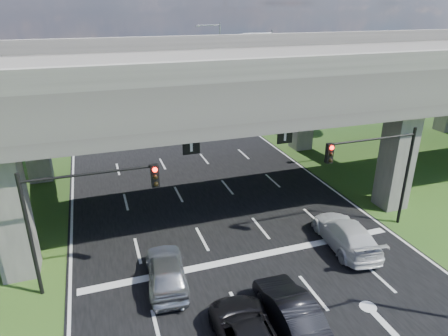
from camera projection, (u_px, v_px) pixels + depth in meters
ground at (278, 302)px, 17.81m from camera, size 160.00×160.00×0.00m
road at (212, 203)px, 26.55m from camera, size 18.00×120.00×0.03m
overpass at (201, 78)px, 25.28m from camera, size 80.00×15.00×10.00m
signal_right at (379, 163)px, 21.99m from camera, size 5.76×0.54×6.00m
signal_left at (80, 206)px, 17.33m from camera, size 5.76×0.54×6.00m
streetlight_far at (267, 74)px, 39.58m from camera, size 3.38×0.25×10.00m
streetlight_beyond at (217, 55)px, 53.57m from camera, size 3.38×0.25×10.00m
tree_left_near at (3, 97)px, 34.57m from camera, size 4.50×4.50×7.80m
tree_left_far at (33, 67)px, 48.74m from camera, size 4.80×4.80×8.32m
tree_right_near at (275, 79)px, 44.47m from camera, size 4.20×4.20×7.28m
tree_right_mid at (270, 70)px, 52.48m from camera, size 3.91×3.90×6.76m
tree_right_far at (222, 59)px, 58.05m from camera, size 4.50×4.50×7.80m
car_silver at (166, 270)px, 18.62m from camera, size 2.24×4.63×1.52m
car_dark at (290, 310)px, 16.27m from camera, size 1.65×4.52×1.48m
car_white at (346, 234)px, 21.60m from camera, size 2.70×5.38×1.50m
car_trailing at (247, 336)px, 15.08m from camera, size 2.53×4.99×1.35m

